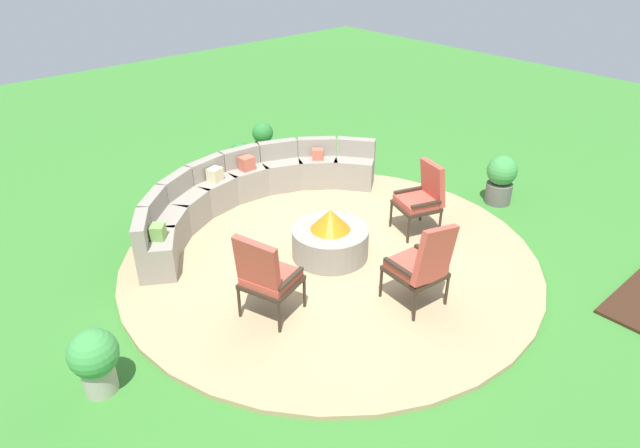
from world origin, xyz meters
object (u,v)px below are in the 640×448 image
(lounge_chair_front_left, at_px, (266,275))
(potted_plant_3, at_px, (241,156))
(fire_pit, at_px, (330,238))
(potted_plant_1, at_px, (95,358))
(lounge_chair_front_right, at_px, (422,264))
(lounge_chair_back_left, at_px, (422,196))
(curved_stone_bench, at_px, (245,191))
(potted_plant_0, at_px, (263,137))
(potted_plant_2, at_px, (501,178))

(lounge_chair_front_left, bearing_deg, potted_plant_3, 131.10)
(fire_pit, distance_m, potted_plant_1, 3.24)
(lounge_chair_front_right, height_order, lounge_chair_back_left, lounge_chair_front_right)
(curved_stone_bench, relative_size, potted_plant_1, 6.20)
(potted_plant_0, distance_m, potted_plant_1, 6.10)
(curved_stone_bench, height_order, potted_plant_1, curved_stone_bench)
(lounge_chair_back_left, height_order, potted_plant_0, lounge_chair_back_left)
(lounge_chair_front_right, distance_m, potted_plant_2, 3.20)
(fire_pit, xyz_separation_m, potted_plant_2, (3.11, -0.56, 0.10))
(curved_stone_bench, height_order, lounge_chair_front_right, lounge_chair_front_right)
(lounge_chair_front_right, bearing_deg, fire_pit, 97.57)
(lounge_chair_back_left, relative_size, potted_plant_3, 1.82)
(curved_stone_bench, bearing_deg, lounge_chair_front_left, -120.04)
(potted_plant_1, height_order, potted_plant_2, potted_plant_2)
(potted_plant_2, xyz_separation_m, potted_plant_3, (-2.36, 3.66, -0.09))
(fire_pit, height_order, lounge_chair_back_left, lounge_chair_back_left)
(potted_plant_1, bearing_deg, potted_plant_0, 38.19)
(lounge_chair_back_left, relative_size, potted_plant_1, 1.47)
(lounge_chair_front_right, distance_m, lounge_chair_back_left, 1.75)
(curved_stone_bench, bearing_deg, lounge_chair_front_right, -87.97)
(curved_stone_bench, relative_size, potted_plant_0, 7.08)
(lounge_chair_front_left, relative_size, potted_plant_0, 1.78)
(fire_pit, height_order, potted_plant_2, potted_plant_2)
(fire_pit, xyz_separation_m, curved_stone_bench, (-0.07, 1.80, 0.05))
(lounge_chair_front_left, bearing_deg, potted_plant_0, 125.67)
(curved_stone_bench, bearing_deg, potted_plant_1, -147.26)
(lounge_chair_front_left, bearing_deg, lounge_chair_front_right, 37.02)
(lounge_chair_front_left, height_order, potted_plant_2, lounge_chair_front_left)
(lounge_chair_back_left, bearing_deg, potted_plant_1, 107.93)
(potted_plant_2, bearing_deg, curved_stone_bench, 143.35)
(potted_plant_0, bearing_deg, potted_plant_1, -141.81)
(curved_stone_bench, relative_size, potted_plant_3, 7.70)
(fire_pit, bearing_deg, lounge_chair_front_right, -88.30)
(fire_pit, relative_size, potted_plant_3, 1.78)
(lounge_chair_front_left, xyz_separation_m, lounge_chair_front_right, (1.43, -1.00, -0.00))
(curved_stone_bench, xyz_separation_m, lounge_chair_front_left, (-1.31, -2.27, 0.25))
(fire_pit, bearing_deg, lounge_chair_front_left, -161.44)
(fire_pit, relative_size, potted_plant_2, 1.29)
(lounge_chair_front_right, height_order, potted_plant_3, lounge_chair_front_right)
(curved_stone_bench, bearing_deg, lounge_chair_back_left, -55.68)
(lounge_chair_front_left, xyz_separation_m, potted_plant_0, (2.95, 4.01, -0.28))
(lounge_chair_front_left, relative_size, potted_plant_2, 1.39)
(potted_plant_1, bearing_deg, fire_pit, 4.03)
(curved_stone_bench, relative_size, lounge_chair_front_left, 3.99)
(curved_stone_bench, bearing_deg, potted_plant_0, 46.80)
(lounge_chair_front_right, distance_m, potted_plant_1, 3.51)
(fire_pit, xyz_separation_m, lounge_chair_front_left, (-1.38, -0.46, 0.30))
(potted_plant_2, bearing_deg, fire_pit, 169.76)
(potted_plant_0, xyz_separation_m, potted_plant_3, (-0.81, -0.44, -0.02))
(lounge_chair_front_right, relative_size, lounge_chair_back_left, 1.09)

